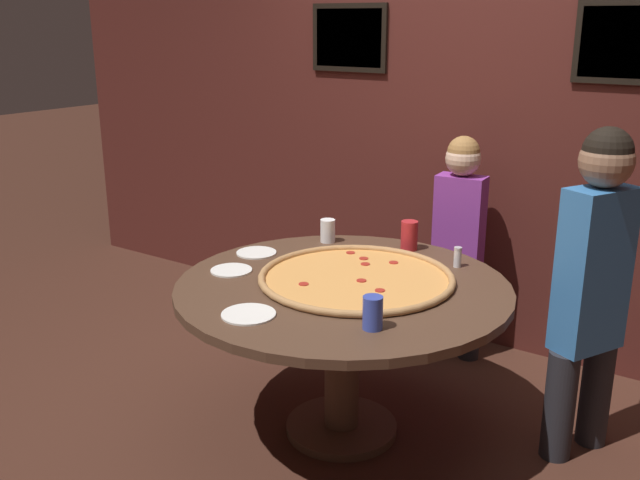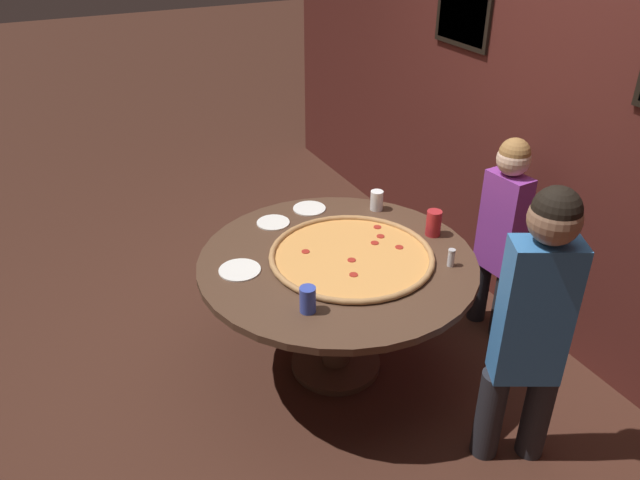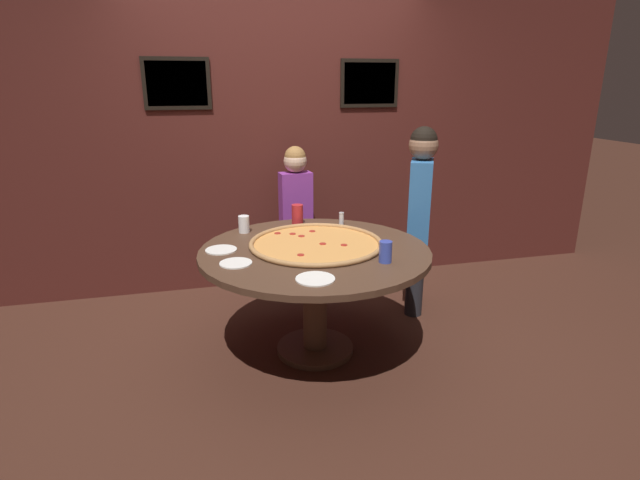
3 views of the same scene
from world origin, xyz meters
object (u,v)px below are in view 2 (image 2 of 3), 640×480
at_px(giant_pizza, 351,256).
at_px(drink_cup_front_edge, 308,300).
at_px(dining_table, 337,281).
at_px(diner_far_left, 534,318).
at_px(white_plate_far_back, 273,223).
at_px(condiment_shaker, 451,258).
at_px(white_plate_near_front, 240,270).
at_px(white_plate_left_side, 309,208).
at_px(diner_side_right, 502,227).
at_px(drink_cup_by_shaker, 434,223).
at_px(drink_cup_near_right, 377,200).

distance_m(giant_pizza, drink_cup_front_edge, 0.53).
bearing_deg(dining_table, diner_far_left, 26.53).
height_order(dining_table, drink_cup_front_edge, drink_cup_front_edge).
relative_size(white_plate_far_back, diner_far_left, 0.13).
bearing_deg(condiment_shaker, white_plate_near_front, -113.85).
height_order(white_plate_left_side, diner_side_right, diner_side_right).
relative_size(dining_table, diner_side_right, 1.17).
distance_m(drink_cup_by_shaker, white_plate_near_front, 1.12).
height_order(giant_pizza, diner_far_left, diner_far_left).
relative_size(drink_cup_front_edge, drink_cup_by_shaker, 0.87).
xyz_separation_m(giant_pizza, white_plate_left_side, (-0.61, 0.04, -0.01)).
bearing_deg(giant_pizza, diner_side_right, 86.36).
bearing_deg(white_plate_near_front, drink_cup_near_right, 106.04).
relative_size(drink_cup_front_edge, diner_side_right, 0.10).
relative_size(dining_table, drink_cup_near_right, 12.31).
height_order(dining_table, diner_far_left, diner_far_left).
distance_m(dining_table, drink_cup_by_shaker, 0.64).
bearing_deg(drink_cup_by_shaker, dining_table, -91.00).
height_order(drink_cup_by_shaker, condiment_shaker, drink_cup_by_shaker).
xyz_separation_m(drink_cup_front_edge, condiment_shaker, (-0.03, 0.83, -0.02)).
bearing_deg(diner_far_left, drink_cup_by_shaker, -71.65).
relative_size(condiment_shaker, diner_side_right, 0.08).
relative_size(drink_cup_by_shaker, white_plate_near_front, 0.68).
bearing_deg(drink_cup_by_shaker, diner_side_right, 80.12).
relative_size(dining_table, diner_far_left, 1.02).
bearing_deg(drink_cup_front_edge, white_plate_far_back, 167.84).
bearing_deg(drink_cup_near_right, white_plate_left_side, -116.77).
xyz_separation_m(drink_cup_front_edge, drink_cup_by_shaker, (-0.34, 0.94, 0.01)).
bearing_deg(drink_cup_front_edge, white_plate_near_front, -160.51).
bearing_deg(drink_cup_near_right, drink_cup_by_shaker, 16.67).
xyz_separation_m(drink_cup_near_right, diner_far_left, (1.34, -0.01, 0.03)).
xyz_separation_m(drink_cup_front_edge, diner_far_left, (0.59, 0.81, 0.02)).
xyz_separation_m(giant_pizza, condiment_shaker, (0.30, 0.42, 0.04)).
xyz_separation_m(white_plate_left_side, condiment_shaker, (0.91, 0.38, 0.05)).
relative_size(dining_table, white_plate_near_front, 6.84).
distance_m(giant_pizza, white_plate_near_front, 0.59).
bearing_deg(dining_table, white_plate_near_front, -103.22).
bearing_deg(drink_cup_by_shaker, drink_cup_near_right, -163.33).
relative_size(drink_cup_near_right, white_plate_left_side, 0.60).
bearing_deg(dining_table, white_plate_left_side, 168.89).
height_order(giant_pizza, white_plate_far_back, giant_pizza).
relative_size(drink_cup_near_right, condiment_shaker, 1.24).
relative_size(giant_pizza, diner_far_left, 0.61).
height_order(dining_table, white_plate_far_back, white_plate_far_back).
xyz_separation_m(drink_cup_by_shaker, condiment_shaker, (0.31, -0.11, -0.03)).
height_order(drink_cup_near_right, condiment_shaker, drink_cup_near_right).
height_order(giant_pizza, white_plate_left_side, giant_pizza).
height_order(drink_cup_front_edge, white_plate_far_back, drink_cup_front_edge).
relative_size(drink_cup_by_shaker, condiment_shaker, 1.53).
bearing_deg(dining_table, diner_side_right, 85.21).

